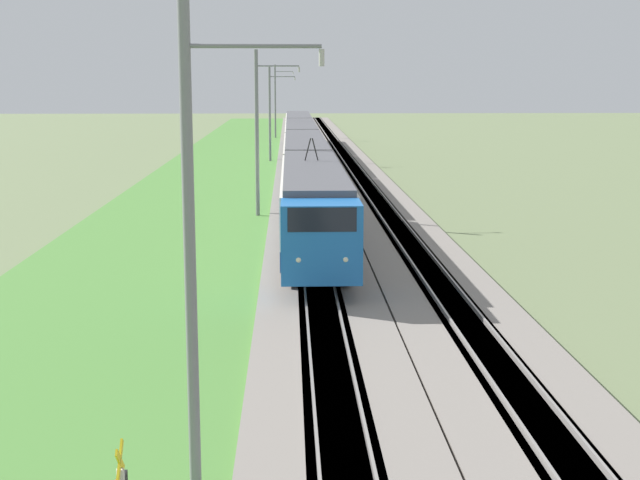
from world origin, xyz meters
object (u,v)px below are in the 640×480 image
(catenary_mast_near, at_px, (193,248))
(catenary_mast_far, at_px, (270,113))
(catenary_mast_mid, at_px, (258,132))
(passenger_train, at_px, (303,149))
(catenary_mast_distant, at_px, (276,101))

(catenary_mast_near, height_order, catenary_mast_far, catenary_mast_near)
(catenary_mast_near, distance_m, catenary_mast_mid, 34.71)
(passenger_train, bearing_deg, catenary_mast_far, -169.26)
(catenary_mast_mid, xyz_separation_m, catenary_mast_far, (34.71, -0.00, -0.25))
(catenary_mast_distant, bearing_deg, catenary_mast_far, -179.99)
(passenger_train, bearing_deg, catenary_mast_near, -2.98)
(catenary_mast_distant, bearing_deg, catenary_mast_mid, -180.00)
(catenary_mast_near, xyz_separation_m, catenary_mast_mid, (34.71, 0.00, 0.08))
(catenary_mast_mid, relative_size, catenary_mast_far, 1.05)
(passenger_train, bearing_deg, catenary_mast_mid, -8.17)
(catenary_mast_near, bearing_deg, passenger_train, -2.98)
(catenary_mast_mid, bearing_deg, catenary_mast_distant, 0.00)
(catenary_mast_far, bearing_deg, passenger_train, -169.26)
(catenary_mast_near, height_order, catenary_mast_mid, catenary_mast_mid)
(catenary_mast_near, xyz_separation_m, catenary_mast_distant, (104.14, 0.00, 0.23))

